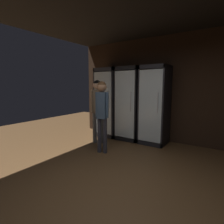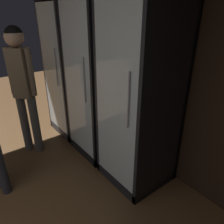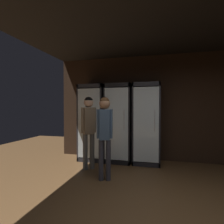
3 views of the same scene
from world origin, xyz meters
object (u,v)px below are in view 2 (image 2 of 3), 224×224
(cooler_far_left, at_px, (75,70))
(cooler_center, at_px, (143,98))
(shopper_near, at_px, (22,80))
(cooler_left, at_px, (103,81))

(cooler_far_left, bearing_deg, cooler_center, 0.04)
(cooler_center, height_order, shopper_near, cooler_center)
(cooler_far_left, height_order, shopper_near, cooler_far_left)
(cooler_left, relative_size, cooler_center, 1.00)
(cooler_left, bearing_deg, cooler_far_left, 179.95)
(cooler_far_left, height_order, cooler_center, same)
(cooler_far_left, bearing_deg, cooler_left, -0.05)
(cooler_far_left, relative_size, cooler_center, 1.00)
(shopper_near, bearing_deg, cooler_far_left, 102.35)
(cooler_far_left, distance_m, cooler_center, 1.43)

